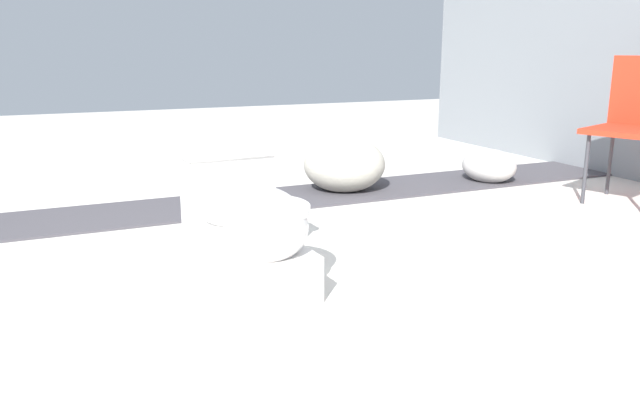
{
  "coord_description": "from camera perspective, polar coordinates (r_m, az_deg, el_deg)",
  "views": [
    {
      "loc": [
        2.26,
        -0.72,
        0.88
      ],
      "look_at": [
        0.09,
        0.23,
        0.3
      ],
      "focal_mm": 35.0,
      "sensor_mm": 36.0,
      "label": 1
    }
  ],
  "objects": [
    {
      "name": "ground_plane",
      "position": [
        2.53,
        -5.74,
        -6.66
      ],
      "size": [
        14.0,
        14.0,
        0.0
      ],
      "primitive_type": "plane",
      "color": "beige"
    },
    {
      "name": "gravel_strip",
      "position": [
        3.71,
        -3.87,
        0.11
      ],
      "size": [
        0.56,
        8.0,
        0.01
      ],
      "primitive_type": "cube",
      "color": "#423F44",
      "rests_on": "ground"
    },
    {
      "name": "toilet",
      "position": [
        2.36,
        -6.66,
        -2.6
      ],
      "size": [
        0.65,
        0.41,
        0.52
      ],
      "rotation": [
        0.0,
        0.0,
        0.06
      ],
      "color": "white",
      "rests_on": "ground"
    },
    {
      "name": "boulder_near",
      "position": [
        3.89,
        2.25,
        3.25
      ],
      "size": [
        0.58,
        0.62,
        0.34
      ],
      "primitive_type": "ellipsoid",
      "rotation": [
        0.0,
        0.0,
        1.27
      ],
      "color": "#ADA899",
      "rests_on": "ground"
    },
    {
      "name": "boulder_far",
      "position": [
        4.31,
        15.19,
        3.04
      ],
      "size": [
        0.45,
        0.42,
        0.23
      ],
      "primitive_type": "ellipsoid",
      "rotation": [
        0.0,
        0.0,
        0.33
      ],
      "color": "#B7B2AD",
      "rests_on": "ground"
    }
  ]
}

